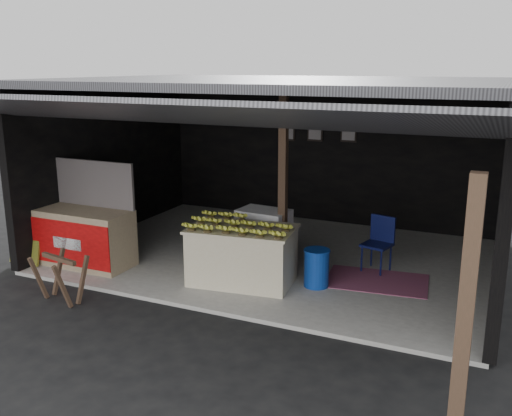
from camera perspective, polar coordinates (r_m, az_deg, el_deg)
The scene contains 13 objects.
ground at distance 7.79m, azimuth -4.79°, elevation -10.46°, with size 80.00×80.00×0.00m, color black.
concrete_slab at distance 9.88m, azimuth 2.29°, elevation -4.81°, with size 7.00×5.00×0.06m, color gray.
shophouse at distance 9.70m, azimuth 3.13°, elevation 7.39°, with size 7.40×7.29×3.02m.
banana_table at distance 8.50m, azimuth -1.40°, elevation -4.72°, with size 1.65×1.14×0.85m.
banana_pile at distance 8.35m, azimuth -1.42°, elevation -1.42°, with size 1.43×0.86×0.17m, color gold, non-canonical shape.
white_crate at distance 9.33m, azimuth 0.78°, elevation -2.86°, with size 0.85×0.62×0.90m.
neighbor_stall at distance 9.67m, azimuth -16.87°, elevation -2.55°, with size 1.63×0.74×1.68m.
green_signboard at distance 10.03m, azimuth -21.99°, elevation -2.71°, with size 0.60×0.04×0.90m, color black.
sawhorse at distance 8.42m, azimuth -19.01°, elevation -6.22°, with size 0.70×0.69×0.67m.
water_barrel at distance 8.45m, azimuth 6.07°, elevation -6.07°, with size 0.36×0.36×0.54m, color navy.
plastic_chair at distance 9.21m, azimuth 12.26°, elevation -3.02°, with size 0.50×0.50×0.87m.
magenta_rug at distance 8.87m, azimuth 11.99°, elevation -7.13°, with size 1.50×1.00×0.01m, color maroon.
picture_frames at distance 11.72m, azimuth 6.09°, elevation 7.66°, with size 1.62×0.04×0.46m.
Camera 1 is at (3.50, -6.16, 3.24)m, focal length 40.00 mm.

